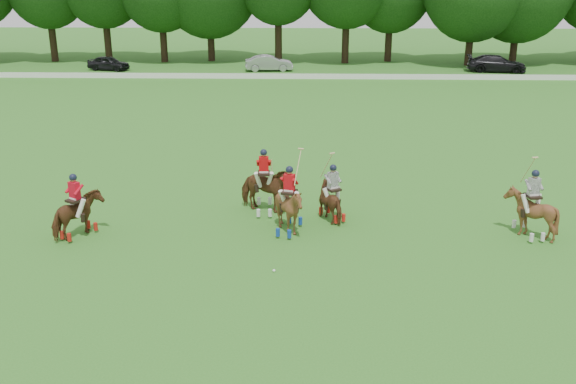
{
  "coord_description": "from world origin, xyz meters",
  "views": [
    {
      "loc": [
        2.8,
        -16.99,
        8.71
      ],
      "look_at": [
        2.18,
        4.2,
        1.4
      ],
      "focal_mm": 40.0,
      "sensor_mm": 36.0,
      "label": 1
    }
  ],
  "objects_px": {
    "car_right": "(496,64)",
    "polo_ball": "(274,271)",
    "car_left": "(108,63)",
    "polo_red_a": "(77,215)",
    "polo_stripe_b": "(530,213)",
    "polo_red_c": "(289,209)",
    "polo_stripe_a": "(332,201)",
    "car_mid": "(269,63)",
    "polo_red_b": "(264,189)"
  },
  "relations": [
    {
      "from": "car_left",
      "to": "polo_stripe_b",
      "type": "bearing_deg",
      "value": -130.98
    },
    {
      "from": "car_left",
      "to": "polo_ball",
      "type": "height_order",
      "value": "car_left"
    },
    {
      "from": "polo_red_b",
      "to": "car_left",
      "type": "bearing_deg",
      "value": 114.66
    },
    {
      "from": "polo_red_b",
      "to": "car_mid",
      "type": "bearing_deg",
      "value": 92.98
    },
    {
      "from": "polo_red_c",
      "to": "polo_red_a",
      "type": "bearing_deg",
      "value": -175.31
    },
    {
      "from": "car_left",
      "to": "polo_stripe_b",
      "type": "relative_size",
      "value": 1.32
    },
    {
      "from": "polo_stripe_a",
      "to": "polo_ball",
      "type": "bearing_deg",
      "value": -113.54
    },
    {
      "from": "polo_stripe_a",
      "to": "polo_red_a",
      "type": "bearing_deg",
      "value": -168.07
    },
    {
      "from": "polo_red_a",
      "to": "polo_red_c",
      "type": "relative_size",
      "value": 0.77
    },
    {
      "from": "polo_red_c",
      "to": "car_mid",
      "type": "bearing_deg",
      "value": 94.32
    },
    {
      "from": "polo_red_c",
      "to": "car_right",
      "type": "bearing_deg",
      "value": 65.19
    },
    {
      "from": "polo_red_c",
      "to": "polo_stripe_a",
      "type": "distance_m",
      "value": 2.0
    },
    {
      "from": "polo_stripe_b",
      "to": "car_left",
      "type": "bearing_deg",
      "value": 124.01
    },
    {
      "from": "car_mid",
      "to": "polo_red_a",
      "type": "height_order",
      "value": "polo_red_a"
    },
    {
      "from": "car_right",
      "to": "polo_red_c",
      "type": "xyz_separation_m",
      "value": [
        -17.84,
        -38.6,
        0.13
      ]
    },
    {
      "from": "polo_stripe_b",
      "to": "polo_red_c",
      "type": "bearing_deg",
      "value": 179.31
    },
    {
      "from": "polo_stripe_b",
      "to": "polo_ball",
      "type": "bearing_deg",
      "value": -160.53
    },
    {
      "from": "car_mid",
      "to": "polo_red_b",
      "type": "relative_size",
      "value": 1.75
    },
    {
      "from": "car_left",
      "to": "car_mid",
      "type": "distance_m",
      "value": 14.9
    },
    {
      "from": "polo_stripe_b",
      "to": "polo_ball",
      "type": "distance_m",
      "value": 9.24
    },
    {
      "from": "car_right",
      "to": "polo_stripe_a",
      "type": "relative_size",
      "value": 1.96
    },
    {
      "from": "car_left",
      "to": "polo_red_c",
      "type": "xyz_separation_m",
      "value": [
        17.82,
        -38.6,
        0.23
      ]
    },
    {
      "from": "car_left",
      "to": "car_right",
      "type": "bearing_deg",
      "value": -74.99
    },
    {
      "from": "polo_stripe_a",
      "to": "polo_stripe_b",
      "type": "relative_size",
      "value": 0.91
    },
    {
      "from": "polo_red_b",
      "to": "car_right",
      "type": "bearing_deg",
      "value": 62.77
    },
    {
      "from": "polo_red_a",
      "to": "polo_ball",
      "type": "relative_size",
      "value": 25.27
    },
    {
      "from": "car_mid",
      "to": "car_left",
      "type": "bearing_deg",
      "value": 83.57
    },
    {
      "from": "car_mid",
      "to": "polo_red_a",
      "type": "xyz_separation_m",
      "value": [
        -4.35,
        -39.2,
        0.1
      ]
    },
    {
      "from": "car_mid",
      "to": "polo_ball",
      "type": "bearing_deg",
      "value": 177.04
    },
    {
      "from": "car_mid",
      "to": "polo_ball",
      "type": "height_order",
      "value": "car_mid"
    },
    {
      "from": "polo_red_b",
      "to": "polo_red_c",
      "type": "xyz_separation_m",
      "value": [
        1.01,
        -1.98,
        -0.02
      ]
    },
    {
      "from": "car_right",
      "to": "polo_stripe_b",
      "type": "bearing_deg",
      "value": 174.97
    },
    {
      "from": "car_right",
      "to": "polo_ball",
      "type": "relative_size",
      "value": 58.1
    },
    {
      "from": "car_left",
      "to": "polo_stripe_b",
      "type": "xyz_separation_m",
      "value": [
        26.11,
        -38.7,
        0.21
      ]
    },
    {
      "from": "car_right",
      "to": "car_left",
      "type": "bearing_deg",
      "value": 98.83
    },
    {
      "from": "car_right",
      "to": "polo_red_a",
      "type": "distance_m",
      "value": 46.55
    },
    {
      "from": "polo_stripe_a",
      "to": "car_left",
      "type": "bearing_deg",
      "value": 117.42
    },
    {
      "from": "car_mid",
      "to": "polo_red_c",
      "type": "height_order",
      "value": "polo_red_c"
    },
    {
      "from": "car_left",
      "to": "polo_red_b",
      "type": "distance_m",
      "value": 40.3
    },
    {
      "from": "car_mid",
      "to": "car_right",
      "type": "relative_size",
      "value": 0.83
    },
    {
      "from": "polo_stripe_a",
      "to": "polo_ball",
      "type": "height_order",
      "value": "polo_stripe_a"
    },
    {
      "from": "car_mid",
      "to": "car_right",
      "type": "bearing_deg",
      "value": -96.43
    },
    {
      "from": "car_left",
      "to": "polo_red_a",
      "type": "height_order",
      "value": "polo_red_a"
    },
    {
      "from": "polo_red_a",
      "to": "polo_red_c",
      "type": "xyz_separation_m",
      "value": [
        7.27,
        0.6,
        0.07
      ]
    },
    {
      "from": "polo_red_a",
      "to": "polo_stripe_a",
      "type": "distance_m",
      "value": 9.01
    },
    {
      "from": "polo_red_b",
      "to": "polo_stripe_b",
      "type": "distance_m",
      "value": 9.53
    },
    {
      "from": "car_left",
      "to": "car_mid",
      "type": "xyz_separation_m",
      "value": [
        14.9,
        0.0,
        0.05
      ]
    },
    {
      "from": "car_right",
      "to": "polo_ball",
      "type": "bearing_deg",
      "value": 165.26
    },
    {
      "from": "polo_stripe_a",
      "to": "polo_stripe_b",
      "type": "bearing_deg",
      "value": -11.46
    },
    {
      "from": "car_left",
      "to": "car_mid",
      "type": "bearing_deg",
      "value": -74.99
    }
  ]
}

